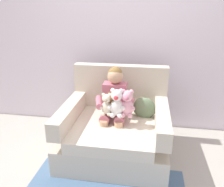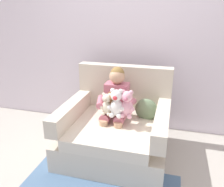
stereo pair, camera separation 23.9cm
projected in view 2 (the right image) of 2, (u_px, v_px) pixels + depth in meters
ground_plane at (115, 153)px, 2.69m from camera, size 8.00×8.00×0.00m
back_wall at (132, 31)px, 2.98m from camera, size 6.00×0.10×2.60m
armchair at (116, 129)px, 2.64m from camera, size 1.14×1.03×0.94m
seated_child at (115, 101)px, 2.57m from camera, size 0.45×0.39×0.82m
plush_cream at (107, 104)px, 2.45m from camera, size 0.14×0.12×0.24m
plush_white at (116, 104)px, 2.40m from camera, size 0.18×0.15×0.31m
plush_brown at (113, 104)px, 2.45m from camera, size 0.15×0.12×0.25m
plush_pink at (127, 104)px, 2.39m from camera, size 0.18×0.14×0.30m
throw_pillow at (146, 110)px, 2.62m from camera, size 0.27×0.15×0.26m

